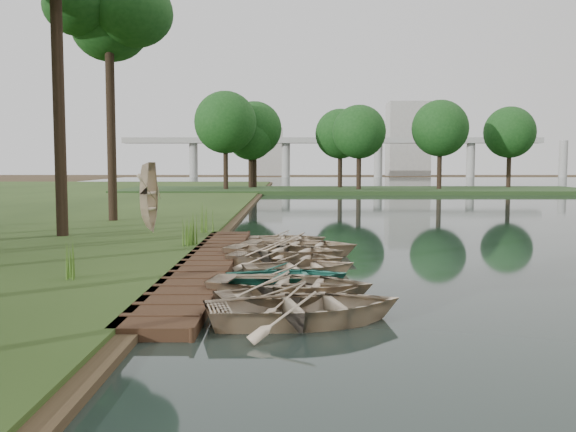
{
  "coord_description": "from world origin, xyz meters",
  "views": [
    {
      "loc": [
        0.9,
        -19.15,
        3.24
      ],
      "look_at": [
        0.84,
        1.74,
        1.49
      ],
      "focal_mm": 40.0,
      "sensor_mm": 36.0,
      "label": 1
    }
  ],
  "objects_px": {
    "rowboat_2": "(290,281)",
    "rowboat_0": "(306,303)",
    "rowboat_1": "(295,290)",
    "stored_rowboat": "(151,226)",
    "boardwalk": "(207,265)"
  },
  "relations": [
    {
      "from": "rowboat_0",
      "to": "stored_rowboat",
      "type": "height_order",
      "value": "stored_rowboat"
    },
    {
      "from": "boardwalk",
      "to": "rowboat_0",
      "type": "height_order",
      "value": "rowboat_0"
    },
    {
      "from": "stored_rowboat",
      "to": "rowboat_2",
      "type": "bearing_deg",
      "value": -146.91
    },
    {
      "from": "rowboat_0",
      "to": "boardwalk",
      "type": "bearing_deg",
      "value": 10.43
    },
    {
      "from": "rowboat_2",
      "to": "stored_rowboat",
      "type": "height_order",
      "value": "stored_rowboat"
    },
    {
      "from": "rowboat_0",
      "to": "stored_rowboat",
      "type": "distance_m",
      "value": 15.43
    },
    {
      "from": "boardwalk",
      "to": "rowboat_0",
      "type": "xyz_separation_m",
      "value": [
        2.82,
        -6.63,
        0.31
      ]
    },
    {
      "from": "stored_rowboat",
      "to": "rowboat_0",
      "type": "bearing_deg",
      "value": -149.72
    },
    {
      "from": "boardwalk",
      "to": "rowboat_1",
      "type": "xyz_separation_m",
      "value": [
        2.62,
        -5.15,
        0.26
      ]
    },
    {
      "from": "rowboat_1",
      "to": "stored_rowboat",
      "type": "relative_size",
      "value": 1.19
    },
    {
      "from": "rowboat_2",
      "to": "rowboat_1",
      "type": "bearing_deg",
      "value": -160.9
    },
    {
      "from": "rowboat_2",
      "to": "rowboat_0",
      "type": "bearing_deg",
      "value": -161.17
    },
    {
      "from": "boardwalk",
      "to": "rowboat_2",
      "type": "height_order",
      "value": "rowboat_2"
    },
    {
      "from": "rowboat_1",
      "to": "rowboat_2",
      "type": "bearing_deg",
      "value": -13.03
    },
    {
      "from": "boardwalk",
      "to": "rowboat_0",
      "type": "relative_size",
      "value": 4.03
    }
  ]
}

